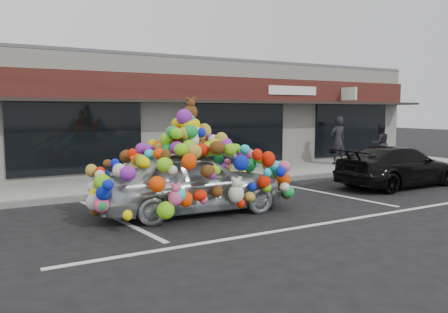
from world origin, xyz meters
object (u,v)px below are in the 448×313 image
toy_car (192,174)px  pedestrian_a (338,141)px  pedestrian_b (380,144)px  black_sedan (398,166)px

toy_car → pedestrian_a: bearing=-59.4°
pedestrian_a → pedestrian_b: bearing=164.7°
black_sedan → pedestrian_b: pedestrian_b is taller
toy_car → pedestrian_b: bearing=-66.5°
toy_car → black_sedan: (7.01, 0.10, -0.26)m
black_sedan → pedestrian_a: size_ratio=2.22×
pedestrian_a → black_sedan: bearing=74.4°
toy_car → pedestrian_a: 9.53m
black_sedan → pedestrian_a: (1.49, 4.18, 0.50)m
pedestrian_a → pedestrian_b: pedestrian_a is taller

